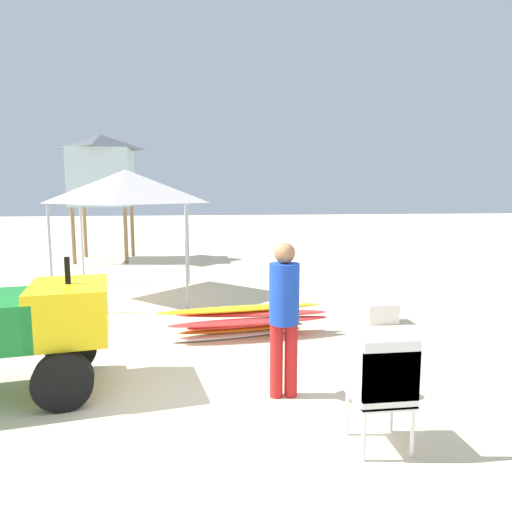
# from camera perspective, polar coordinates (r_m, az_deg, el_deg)

# --- Properties ---
(ground) EXTENTS (80.00, 80.00, 0.00)m
(ground) POSITION_cam_1_polar(r_m,az_deg,el_deg) (5.15, -6.18, -17.57)
(ground) COLOR beige
(stacked_plastic_chairs) EXTENTS (0.48, 0.48, 1.02)m
(stacked_plastic_chairs) POSITION_cam_1_polar(r_m,az_deg,el_deg) (4.20, 15.42, -14.85)
(stacked_plastic_chairs) COLOR white
(stacked_plastic_chairs) RESTS_ON ground
(surfboard_pile) EXTENTS (2.64, 0.75, 0.48)m
(surfboard_pile) POSITION_cam_1_polar(r_m,az_deg,el_deg) (7.19, -1.19, -7.91)
(surfboard_pile) COLOR white
(surfboard_pile) RESTS_ON ground
(lifeguard_near_center) EXTENTS (0.32, 0.32, 1.68)m
(lifeguard_near_center) POSITION_cam_1_polar(r_m,az_deg,el_deg) (4.99, 3.45, -6.53)
(lifeguard_near_center) COLOR red
(lifeguard_near_center) RESTS_ON ground
(popup_canopy) EXTENTS (2.49, 2.49, 2.66)m
(popup_canopy) POSITION_cam_1_polar(r_m,az_deg,el_deg) (10.09, -15.53, 8.14)
(popup_canopy) COLOR #B2B2B7
(popup_canopy) RESTS_ON ground
(lifeguard_tower) EXTENTS (1.98, 1.98, 3.99)m
(lifeguard_tower) POSITION_cam_1_polar(r_m,az_deg,el_deg) (15.85, -18.31, 9.88)
(lifeguard_tower) COLOR olive
(lifeguard_tower) RESTS_ON ground
(cooler_box) EXTENTS (0.53, 0.34, 0.33)m
(cooler_box) POSITION_cam_1_polar(r_m,az_deg,el_deg) (8.27, 14.98, -6.72)
(cooler_box) COLOR white
(cooler_box) RESTS_ON ground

